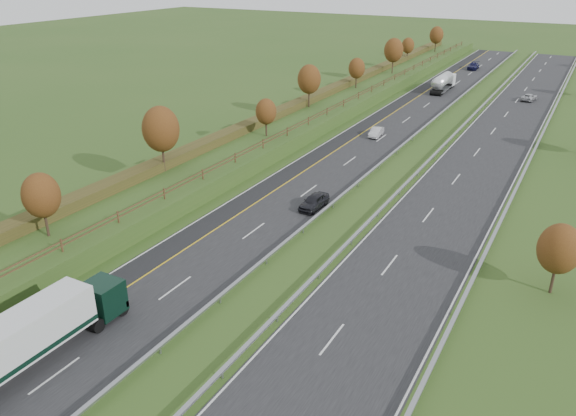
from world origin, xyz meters
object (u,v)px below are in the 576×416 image
object	(u,v)px
car_small_far	(473,66)
road_tanker	(443,82)
box_lorry	(17,344)
car_dark_near	(314,201)
car_oncoming	(529,97)
car_silver_mid	(376,132)

from	to	relation	value
car_small_far	road_tanker	bearing A→B (deg)	-92.52
box_lorry	car_dark_near	distance (m)	33.06
car_oncoming	car_dark_near	bearing A→B (deg)	86.33
box_lorry	road_tanker	size ratio (longest dim) A/B	1.45
car_small_far	car_dark_near	bearing A→B (deg)	-90.35
road_tanker	car_oncoming	world-z (taller)	road_tanker
car_silver_mid	box_lorry	bearing A→B (deg)	-95.64
car_dark_near	car_small_far	xyz separation A→B (m)	(-3.36, 94.38, 0.03)
road_tanker	car_small_far	xyz separation A→B (m)	(0.06, 28.43, -1.03)
car_silver_mid	car_oncoming	distance (m)	40.27
road_tanker	car_silver_mid	distance (m)	37.32
road_tanker	car_oncoming	distance (m)	16.69
car_dark_near	car_silver_mid	world-z (taller)	car_dark_near
box_lorry	car_oncoming	xyz separation A→B (m)	(17.83, 97.88, -1.64)
car_dark_near	road_tanker	bearing A→B (deg)	95.64
box_lorry	car_silver_mid	size ratio (longest dim) A/B	3.98
box_lorry	car_dark_near	xyz separation A→B (m)	(4.62, 32.70, -1.53)
car_dark_near	car_oncoming	world-z (taller)	car_dark_near
car_oncoming	box_lorry	bearing A→B (deg)	87.46
car_silver_mid	car_oncoming	xyz separation A→B (m)	(16.96, 36.53, -0.03)
car_dark_near	car_silver_mid	distance (m)	28.90
car_dark_near	car_oncoming	xyz separation A→B (m)	(13.21, 65.18, -0.12)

